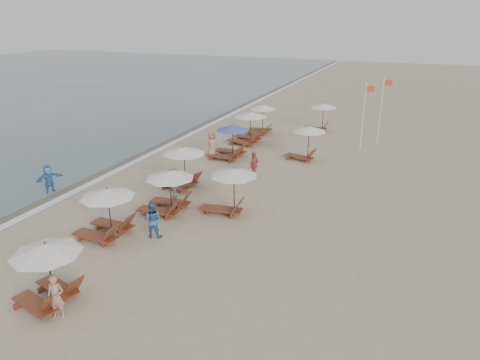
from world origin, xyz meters
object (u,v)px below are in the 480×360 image
at_px(lounger_station_4, 228,143).
at_px(inland_station_2, 321,113).
at_px(lounger_station_1, 105,213).
at_px(beachgoer_mid_a, 153,220).
at_px(lounger_station_0, 46,271).
at_px(lounger_station_6, 260,119).
at_px(lounger_station_3, 182,165).
at_px(flag_pole_near, 364,113).
at_px(waterline_walker, 49,179).
at_px(inland_station_1, 305,139).
at_px(lounger_station_2, 166,191).
at_px(beachgoer_near, 56,297).
at_px(beachgoer_mid_b, 174,183).
at_px(beachgoer_far_b, 212,145).
at_px(lounger_station_5, 247,129).
at_px(inland_station_0, 228,187).
at_px(beachgoer_far_a, 254,165).

xyz_separation_m(lounger_station_4, inland_station_2, (3.92, 9.45, 0.46)).
distance_m(lounger_station_1, beachgoer_mid_a, 2.00).
xyz_separation_m(lounger_station_0, lounger_station_6, (-1.11, 22.88, -0.03)).
distance_m(lounger_station_1, lounger_station_3, 6.13).
distance_m(beachgoer_mid_a, flag_pole_near, 17.65).
relative_size(beachgoer_mid_a, waterline_walker, 1.04).
bearing_deg(inland_station_1, lounger_station_2, -111.26).
distance_m(beachgoer_near, beachgoer_mid_b, 9.65).
bearing_deg(flag_pole_near, lounger_station_1, -115.35).
distance_m(lounger_station_1, beachgoer_far_b, 11.45).
relative_size(lounger_station_5, beachgoer_near, 1.92).
bearing_deg(waterline_walker, lounger_station_3, -41.88).
distance_m(lounger_station_2, beachgoer_far_b, 8.51).
bearing_deg(inland_station_1, beachgoer_mid_a, -104.31).
relative_size(lounger_station_0, beachgoer_mid_a, 1.54).
bearing_deg(inland_station_0, lounger_station_4, 114.03).
xyz_separation_m(lounger_station_0, beachgoer_mid_b, (-0.72, 9.10, -0.39)).
bearing_deg(beachgoer_far_a, lounger_station_0, -3.36).
bearing_deg(beachgoer_far_a, lounger_station_2, -15.37).
relative_size(lounger_station_0, beachgoer_far_b, 1.37).
height_order(beachgoer_mid_a, beachgoer_far_b, beachgoer_far_b).
relative_size(lounger_station_1, lounger_station_4, 0.99).
distance_m(lounger_station_5, beachgoer_far_a, 7.24).
height_order(beachgoer_mid_a, flag_pole_near, flag_pole_near).
bearing_deg(lounger_station_5, beachgoer_mid_b, -88.12).
bearing_deg(lounger_station_0, beachgoer_mid_a, 83.46).
xyz_separation_m(lounger_station_0, beachgoer_mid_a, (0.59, 5.15, -0.40)).
distance_m(beachgoer_mid_a, beachgoer_far_a, 8.33).
height_order(lounger_station_1, lounger_station_4, lounger_station_4).
bearing_deg(inland_station_2, waterline_walker, -119.01).
bearing_deg(inland_station_1, lounger_station_6, 134.14).
height_order(lounger_station_2, beachgoer_mid_a, lounger_station_2).
height_order(inland_station_1, beachgoer_mid_b, inland_station_1).
bearing_deg(beachgoer_mid_a, inland_station_2, -110.68).
bearing_deg(beachgoer_near, beachgoer_mid_b, 80.49).
distance_m(lounger_station_6, waterline_walker, 16.82).
bearing_deg(inland_station_0, flag_pole_near, 71.79).
height_order(lounger_station_5, beachgoer_mid_b, lounger_station_5).
relative_size(beachgoer_near, beachgoer_far_b, 0.82).
distance_m(inland_station_1, inland_station_2, 7.94).
xyz_separation_m(beachgoer_mid_a, beachgoer_far_b, (-2.49, 10.70, 0.10)).
distance_m(lounger_station_0, lounger_station_4, 16.28).
height_order(lounger_station_3, lounger_station_5, lounger_station_5).
bearing_deg(lounger_station_0, inland_station_2, 83.26).
height_order(beachgoer_far_a, waterline_walker, beachgoer_far_a).
bearing_deg(inland_station_0, lounger_station_2, -160.51).
bearing_deg(lounger_station_1, beachgoer_mid_b, 83.56).
height_order(beachgoer_mid_a, waterline_walker, beachgoer_mid_a).
bearing_deg(beachgoer_mid_a, lounger_station_6, -98.42).
bearing_deg(flag_pole_near, lounger_station_5, -168.33).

